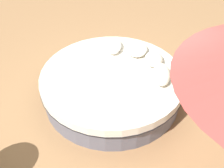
# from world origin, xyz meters

# --- Properties ---
(ground_plane) EXTENTS (16.00, 16.00, 0.00)m
(ground_plane) POSITION_xyz_m (0.00, 0.00, 0.00)
(ground_plane) COLOR olive
(round_bed) EXTENTS (2.42, 2.42, 0.52)m
(round_bed) POSITION_xyz_m (0.00, 0.00, 0.27)
(round_bed) COLOR #595966
(round_bed) RESTS_ON ground_plane
(throw_pillow_0) EXTENTS (0.56, 0.28, 0.19)m
(throw_pillow_0) POSITION_xyz_m (-0.04, -0.81, 0.61)
(throw_pillow_0) COLOR beige
(throw_pillow_0) RESTS_ON round_bed
(throw_pillow_1) EXTENTS (0.43, 0.31, 0.17)m
(throw_pillow_1) POSITION_xyz_m (0.39, -0.70, 0.60)
(throw_pillow_1) COLOR beige
(throw_pillow_1) RESTS_ON round_bed
(throw_pillow_2) EXTENTS (0.50, 0.40, 0.15)m
(throw_pillow_2) POSITION_xyz_m (0.69, -0.39, 0.59)
(throw_pillow_2) COLOR silver
(throw_pillow_2) RESTS_ON round_bed
(throw_pillow_3) EXTENTS (0.49, 0.28, 0.16)m
(throw_pillow_3) POSITION_xyz_m (0.74, 0.03, 0.60)
(throw_pillow_3) COLOR white
(throw_pillow_3) RESTS_ON round_bed
(side_table) EXTENTS (0.41, 0.41, 0.48)m
(side_table) POSITION_xyz_m (0.88, -1.59, 0.24)
(side_table) COLOR #997A56
(side_table) RESTS_ON ground_plane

